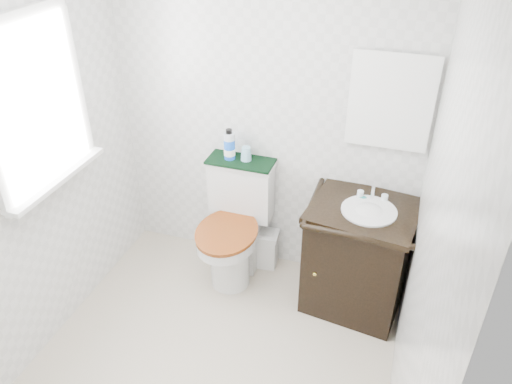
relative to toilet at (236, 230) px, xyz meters
The scene contains 13 objects.
floor 1.05m from the toilet, 81.04° to the right, with size 2.40×2.40×0.00m, color beige.
wall_back 0.86m from the toilet, 57.45° to the left, with size 2.40×2.40×0.00m, color silver.
wall_left 1.57m from the toilet, 134.58° to the right, with size 2.40×2.40×0.00m, color silver.
wall_right 1.77m from the toilet, 37.56° to the right, with size 2.40×2.40×0.00m, color silver.
window 1.64m from the toilet, 142.20° to the right, with size 0.02×0.70×0.90m, color white.
mirror 1.45m from the toilet, 12.40° to the left, with size 0.50×0.02×0.60m, color silver.
toilet is the anchor object (origin of this frame).
vanity 0.92m from the toilet, ahead, with size 0.75×0.66×0.92m.
trash_bin 0.33m from the toilet, 36.81° to the left, with size 0.23×0.19×0.31m.
towel 0.53m from the toilet, 90.00° to the left, with size 0.48×0.22×0.02m, color black.
mouthwash_bottle 0.65m from the toilet, 122.71° to the left, with size 0.08×0.08×0.23m.
cup 0.60m from the toilet, 75.93° to the left, with size 0.08×0.08×0.10m, color #7CB3CB.
soap_bar 0.99m from the toilet, ahead, with size 0.07×0.04×0.02m, color #176E6C.
Camera 1 is at (0.93, -1.84, 2.62)m, focal length 35.00 mm.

